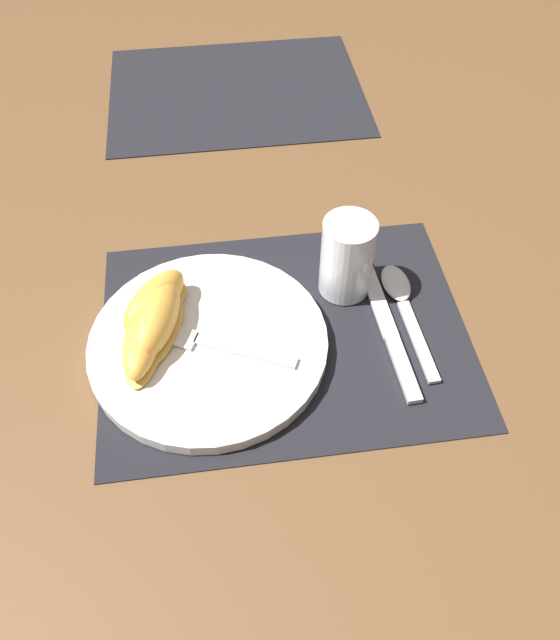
{
  "coord_description": "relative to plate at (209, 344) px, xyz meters",
  "views": [
    {
      "loc": [
        -0.07,
        -0.45,
        0.58
      ],
      "look_at": [
        -0.01,
        0.0,
        0.02
      ],
      "focal_mm": 35.0,
      "sensor_mm": 36.0,
      "label": 1
    }
  ],
  "objects": [
    {
      "name": "knife",
      "position": [
        0.21,
        0.0,
        -0.01
      ],
      "size": [
        0.03,
        0.22,
        0.01
      ],
      "color": "silver",
      "rests_on": "placemat"
    },
    {
      "name": "citrus_wedge_1",
      "position": [
        -0.05,
        0.02,
        0.03
      ],
      "size": [
        0.08,
        0.13,
        0.05
      ],
      "color": "#F7C656",
      "rests_on": "plate"
    },
    {
      "name": "spoon",
      "position": [
        0.24,
        0.04,
        -0.0
      ],
      "size": [
        0.04,
        0.18,
        0.01
      ],
      "color": "silver",
      "rests_on": "placemat"
    },
    {
      "name": "plate",
      "position": [
        0.0,
        0.0,
        0.0
      ],
      "size": [
        0.27,
        0.27,
        0.02
      ],
      "color": "white",
      "rests_on": "placemat"
    },
    {
      "name": "ground_plane",
      "position": [
        0.09,
        0.01,
        -0.01
      ],
      "size": [
        3.0,
        3.0,
        0.0
      ],
      "primitive_type": "plane",
      "color": "brown"
    },
    {
      "name": "fork",
      "position": [
        -0.01,
        -0.0,
        0.01
      ],
      "size": [
        0.18,
        0.1,
        0.0
      ],
      "color": "silver",
      "rests_on": "plate"
    },
    {
      "name": "juice_glass",
      "position": [
        0.17,
        0.07,
        0.04
      ],
      "size": [
        0.06,
        0.06,
        0.1
      ],
      "color": "silver",
      "rests_on": "placemat"
    },
    {
      "name": "citrus_wedge_0",
      "position": [
        -0.06,
        0.05,
        0.03
      ],
      "size": [
        0.1,
        0.11,
        0.05
      ],
      "color": "#F7C656",
      "rests_on": "plate"
    },
    {
      "name": "placemat",
      "position": [
        0.09,
        0.01,
        -0.01
      ],
      "size": [
        0.43,
        0.33,
        0.0
      ],
      "color": "black",
      "rests_on": "ground_plane"
    },
    {
      "name": "citrus_wedge_2",
      "position": [
        -0.07,
        0.0,
        0.02
      ],
      "size": [
        0.06,
        0.13,
        0.04
      ],
      "color": "#F7C656",
      "rests_on": "plate"
    },
    {
      "name": "placemat_far",
      "position": [
        0.08,
        0.54,
        -0.01
      ],
      "size": [
        0.43,
        0.33,
        0.0
      ],
      "color": "black",
      "rests_on": "ground_plane"
    }
  ]
}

